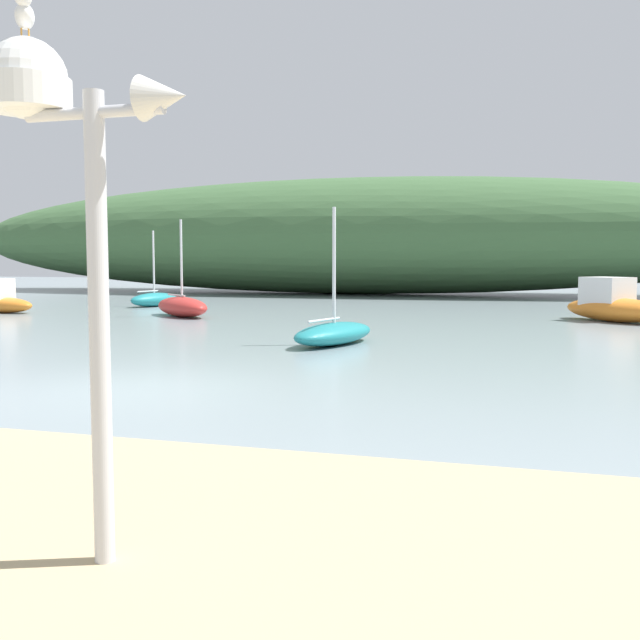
% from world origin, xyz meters
% --- Properties ---
extents(ground_plane, '(120.00, 120.00, 0.00)m').
position_xyz_m(ground_plane, '(0.00, 0.00, 0.00)').
color(ground_plane, gray).
extents(distant_hill, '(49.94, 10.31, 6.63)m').
position_xyz_m(distant_hill, '(-4.56, 31.32, 3.31)').
color(distant_hill, '#3D6038').
rests_on(distant_hill, ground).
extents(mast_structure, '(1.28, 0.51, 3.09)m').
position_xyz_m(mast_structure, '(3.28, -6.21, 2.74)').
color(mast_structure, silver).
rests_on(mast_structure, beach_sand).
extents(seagull_on_radar, '(0.24, 0.30, 0.23)m').
position_xyz_m(seagull_on_radar, '(3.12, -6.22, 3.42)').
color(seagull_on_radar, orange).
rests_on(seagull_on_radar, mast_structure).
extents(sailboat_centre_water, '(1.83, 3.18, 3.20)m').
position_xyz_m(sailboat_centre_water, '(1.50, 6.50, 0.28)').
color(sailboat_centre_water, teal).
rests_on(sailboat_centre_water, ground).
extents(sailboat_by_sandbar, '(3.27, 3.01, 3.36)m').
position_xyz_m(sailboat_by_sandbar, '(-5.80, 13.11, 0.35)').
color(sailboat_by_sandbar, '#B72D28').
rests_on(sailboat_by_sandbar, ground).
extents(motorboat_mid_channel, '(3.73, 3.76, 1.42)m').
position_xyz_m(motorboat_mid_channel, '(8.44, 15.17, 0.53)').
color(motorboat_mid_channel, orange).
rests_on(motorboat_mid_channel, ground).
extents(motorboat_far_left, '(2.89, 1.44, 1.28)m').
position_xyz_m(motorboat_far_left, '(-13.12, 12.89, 0.45)').
color(motorboat_far_left, orange).
rests_on(motorboat_far_left, ground).
extents(sailboat_far_right, '(1.52, 2.76, 3.19)m').
position_xyz_m(sailboat_far_right, '(-9.44, 17.70, 0.31)').
color(sailboat_far_right, teal).
rests_on(sailboat_far_right, ground).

